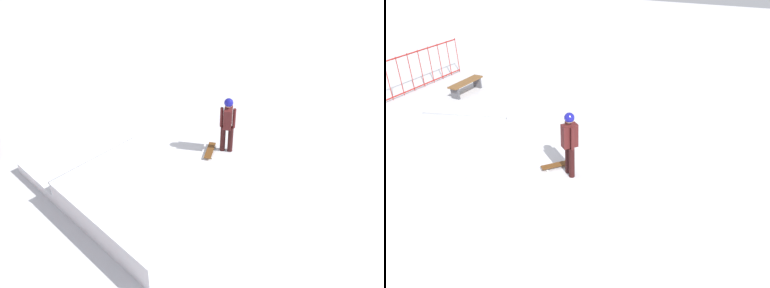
% 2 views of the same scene
% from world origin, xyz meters
% --- Properties ---
extents(ground_plane, '(60.00, 60.00, 0.00)m').
position_xyz_m(ground_plane, '(0.00, 0.00, 0.00)').
color(ground_plane, silver).
extents(skate_ramp, '(5.95, 4.18, 0.74)m').
position_xyz_m(skate_ramp, '(-0.50, 0.70, 0.32)').
color(skate_ramp, silver).
rests_on(skate_ramp, ground).
extents(skater, '(0.43, 0.41, 1.73)m').
position_xyz_m(skater, '(0.33, -2.62, 1.01)').
color(skater, black).
rests_on(skater, ground).
extents(skateboard, '(0.73, 0.68, 0.09)m').
position_xyz_m(skateboard, '(0.45, -2.14, 0.08)').
color(skateboard, '#593314').
rests_on(skateboard, ground).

